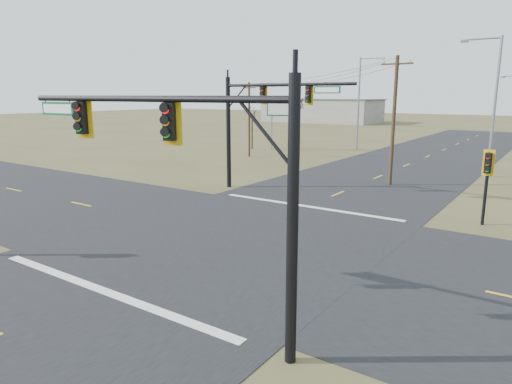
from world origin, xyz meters
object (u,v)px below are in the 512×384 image
mast_arm_near (179,149)px  utility_pole_near (394,119)px  mast_arm_far (260,110)px  bare_tree_b (300,101)px  streetlight_c (361,98)px  bare_tree_a (252,113)px  utility_pole_far (249,118)px  pedestal_signal_ne (487,170)px  streetlight_a (492,99)px  highway_sign (280,114)px

mast_arm_near → utility_pole_near: (-1.93, 24.74, -0.30)m
mast_arm_far → bare_tree_b: size_ratio=1.34×
utility_pole_near → streetlight_c: bearing=117.6°
utility_pole_near → bare_tree_a: utility_pole_near is taller
utility_pole_far → pedestal_signal_ne: bearing=-31.1°
pedestal_signal_ne → bare_tree_b: (-29.53, 33.29, 2.94)m
utility_pole_far → streetlight_a: bearing=1.1°
streetlight_a → bare_tree_b: (-27.28, 17.05, -0.48)m
mast_arm_near → mast_arm_far: bearing=95.7°
pedestal_signal_ne → bare_tree_b: bare_tree_b is taller
pedestal_signal_ne → streetlight_a: size_ratio=0.35×
pedestal_signal_ne → bare_tree_a: (-30.06, 21.97, 1.51)m
pedestal_signal_ne → bare_tree_b: size_ratio=0.54×
utility_pole_near → utility_pole_far: bearing=157.7°
mast_arm_near → streetlight_c: 47.71m
utility_pole_far → streetlight_c: streetlight_c is taller
mast_arm_far → bare_tree_b: bearing=111.9°
mast_arm_far → bare_tree_a: size_ratio=1.74×
mast_arm_far → utility_pole_near: size_ratio=1.03×
utility_pole_near → streetlight_a: bearing=56.3°
utility_pole_near → bare_tree_a: size_ratio=1.68×
mast_arm_far → utility_pole_near: (6.89, 7.53, -0.76)m
utility_pole_far → bare_tree_b: (-3.39, 17.50, 1.64)m
mast_arm_far → streetlight_c: bearing=95.5°
utility_pole_far → highway_sign: (-0.29, 7.09, 0.17)m
mast_arm_far → bare_tree_a: 26.42m
streetlight_a → bare_tree_b: streetlight_a is taller
mast_arm_near → bare_tree_b: bare_tree_b is taller
bare_tree_b → mast_arm_near: bearing=-64.4°
utility_pole_far → bare_tree_a: utility_pole_far is taller
mast_arm_far → pedestal_signal_ne: bearing=-5.4°
utility_pole_far → streetlight_a: 23.99m
mast_arm_near → bare_tree_a: 45.60m
mast_arm_far → utility_pole_near: utility_pole_near is taller
mast_arm_near → highway_sign: 44.57m
mast_arm_near → bare_tree_b: (-23.84, 49.85, 0.66)m
mast_arm_near → pedestal_signal_ne: mast_arm_near is taller
utility_pole_near → highway_sign: bearing=142.0°
highway_sign → streetlight_c: bearing=16.5°
utility_pole_far → bare_tree_b: 17.90m
pedestal_signal_ne → streetlight_c: streetlight_c is taller
utility_pole_far → bare_tree_b: utility_pole_far is taller
highway_sign → pedestal_signal_ne: bearing=-64.2°
pedestal_signal_ne → streetlight_c: (-18.70, 29.33, 3.37)m
utility_pole_far → bare_tree_a: (-3.92, 6.18, 0.22)m
bare_tree_a → mast_arm_near: bearing=-57.7°
highway_sign → streetlight_c: (7.74, 6.45, 1.91)m
utility_pole_far → bare_tree_a: 7.32m
mast_arm_far → streetlight_a: 19.85m
highway_sign → mast_arm_far: bearing=-85.1°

